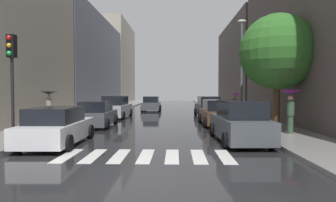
% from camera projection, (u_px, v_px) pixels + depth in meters
% --- Properties ---
extents(ground_plane, '(28.00, 72.00, 0.04)m').
position_uv_depth(ground_plane, '(166.00, 112.00, 30.88)').
color(ground_plane, '#232326').
extents(sidewalk_left, '(3.00, 72.00, 0.15)m').
position_uv_depth(sidewalk_left, '(105.00, 111.00, 31.05)').
color(sidewalk_left, gray).
rests_on(sidewalk_left, ground).
extents(sidewalk_right, '(3.00, 72.00, 0.15)m').
position_uv_depth(sidewalk_right, '(228.00, 111.00, 30.71)').
color(sidewalk_right, gray).
rests_on(sidewalk_right, ground).
extents(crosswalk_stripes, '(5.85, 2.20, 0.01)m').
position_uv_depth(crosswalk_stripes, '(146.00, 156.00, 10.00)').
color(crosswalk_stripes, silver).
rests_on(crosswalk_stripes, ground).
extents(building_left_mid, '(6.00, 21.69, 11.51)m').
position_uv_depth(building_left_mid, '(81.00, 63.00, 37.14)').
color(building_left_mid, slate).
rests_on(building_left_mid, ground).
extents(building_left_far, '(6.00, 16.23, 15.07)m').
position_uv_depth(building_left_far, '(114.00, 64.00, 56.63)').
color(building_left_far, '#9E9384').
rests_on(building_left_far, ground).
extents(building_right_mid, '(6.00, 18.46, 11.08)m').
position_uv_depth(building_right_mid, '(252.00, 66.00, 38.43)').
color(building_right_mid, '#564C47').
rests_on(building_right_mid, ground).
extents(parked_car_left_nearest, '(2.23, 4.67, 1.56)m').
position_uv_depth(parked_car_left_nearest, '(57.00, 127.00, 12.15)').
color(parked_car_left_nearest, silver).
rests_on(parked_car_left_nearest, ground).
extents(parked_car_left_second, '(2.14, 4.16, 1.59)m').
position_uv_depth(parked_car_left_second, '(97.00, 115.00, 18.22)').
color(parked_car_left_second, '#474C51').
rests_on(parked_car_left_second, ground).
extents(parked_car_left_third, '(2.21, 4.74, 1.82)m').
position_uv_depth(parked_car_left_third, '(116.00, 108.00, 24.34)').
color(parked_car_left_third, '#B2B7BF').
rests_on(parked_car_left_third, ground).
extents(parked_car_right_nearest, '(2.19, 4.83, 1.81)m').
position_uv_depth(parked_car_right_nearest, '(239.00, 123.00, 12.81)').
color(parked_car_right_nearest, '#474C51').
rests_on(parked_car_right_nearest, ground).
extents(parked_car_right_second, '(2.23, 4.37, 1.66)m').
position_uv_depth(parked_car_right_second, '(218.00, 113.00, 18.95)').
color(parked_car_right_second, brown).
rests_on(parked_car_right_second, ground).
extents(parked_car_right_third, '(2.24, 4.57, 1.77)m').
position_uv_depth(parked_car_right_third, '(208.00, 107.00, 25.33)').
color(parked_car_right_third, black).
rests_on(parked_car_right_third, ground).
extents(car_midroad, '(2.10, 4.45, 1.63)m').
position_uv_depth(car_midroad, '(151.00, 104.00, 32.74)').
color(car_midroad, '#474C51').
rests_on(car_midroad, ground).
extents(pedestrian_foreground, '(1.09, 1.09, 2.13)m').
position_uv_depth(pedestrian_foreground, '(291.00, 101.00, 14.23)').
color(pedestrian_foreground, '#38513D').
rests_on(pedestrian_foreground, sidewalk_right).
extents(pedestrian_near_tree, '(1.07, 1.07, 1.93)m').
position_uv_depth(pedestrian_near_tree, '(235.00, 99.00, 24.10)').
color(pedestrian_near_tree, gray).
rests_on(pedestrian_near_tree, sidewalk_right).
extents(pedestrian_by_kerb, '(1.09, 1.09, 2.06)m').
position_uv_depth(pedestrian_by_kerb, '(49.00, 100.00, 18.65)').
color(pedestrian_by_kerb, black).
rests_on(pedestrian_by_kerb, sidewalk_left).
extents(street_tree_right, '(4.26, 4.26, 6.43)m').
position_uv_depth(street_tree_right, '(277.00, 52.00, 16.55)').
color(street_tree_right, '#513823').
rests_on(street_tree_right, sidewalk_right).
extents(traffic_light_left_corner, '(0.30, 0.42, 4.30)m').
position_uv_depth(traffic_light_left_corner, '(12.00, 64.00, 11.53)').
color(traffic_light_left_corner, black).
rests_on(traffic_light_left_corner, sidewalk_left).
extents(lamp_post_right, '(0.60, 0.28, 6.97)m').
position_uv_depth(lamp_post_right, '(242.00, 63.00, 20.10)').
color(lamp_post_right, '#595B60').
rests_on(lamp_post_right, sidewalk_right).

